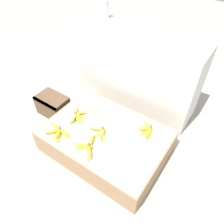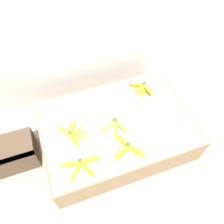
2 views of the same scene
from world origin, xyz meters
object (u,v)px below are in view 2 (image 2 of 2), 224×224
object	(u,v)px
banana_bunch_middle_midleft	(115,126)
banana_bunch_back_midright	(142,88)
wooden_crate	(13,154)
banana_bunch_middle_left	(72,133)
banana_bunch_front_left	(80,166)
banana_bunch_front_midleft	(127,148)

from	to	relation	value
banana_bunch_middle_midleft	banana_bunch_back_midright	distance (m)	0.42
wooden_crate	banana_bunch_middle_left	distance (m)	0.48
wooden_crate	banana_bunch_back_midright	size ratio (longest dim) A/B	1.59
banana_bunch_middle_left	wooden_crate	bearing A→B (deg)	170.27
banana_bunch_middle_left	banana_bunch_back_midright	distance (m)	0.66
wooden_crate	banana_bunch_front_left	bearing A→B (deg)	-36.68
banana_bunch_front_left	banana_bunch_middle_midleft	xyz separation A→B (m)	(0.30, 0.20, 0.00)
banana_bunch_front_midleft	banana_bunch_back_midright	world-z (taller)	banana_bunch_back_midright
banana_bunch_middle_midleft	banana_bunch_front_left	bearing A→B (deg)	-146.08
banana_bunch_back_midright	banana_bunch_middle_left	bearing A→B (deg)	-160.64
banana_bunch_middle_left	banana_bunch_back_midright	world-z (taller)	banana_bunch_back_midright
banana_bunch_front_left	banana_bunch_front_midleft	bearing A→B (deg)	3.25
wooden_crate	banana_bunch_middle_left	xyz separation A→B (m)	(0.44, -0.08, 0.16)
wooden_crate	banana_bunch_front_midleft	world-z (taller)	banana_bunch_front_midleft
banana_bunch_front_left	banana_bunch_middle_left	xyz separation A→B (m)	(0.01, 0.25, -0.00)
wooden_crate	banana_bunch_back_midright	bearing A→B (deg)	7.61
wooden_crate	banana_bunch_middle_midleft	distance (m)	0.77
banana_bunch_front_left	banana_bunch_back_midright	bearing A→B (deg)	36.58
banana_bunch_front_left	banana_bunch_back_midright	size ratio (longest dim) A/B	1.30
banana_bunch_middle_midleft	banana_bunch_back_midright	size ratio (longest dim) A/B	1.14
banana_bunch_front_midleft	banana_bunch_middle_midleft	world-z (taller)	banana_bunch_middle_midleft
wooden_crate	banana_bunch_front_midleft	distance (m)	0.83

